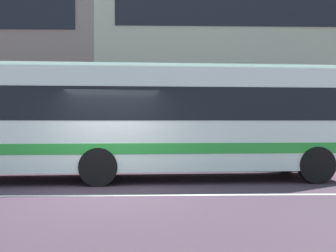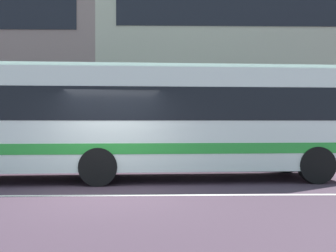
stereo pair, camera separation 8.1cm
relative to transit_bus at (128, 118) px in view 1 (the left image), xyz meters
name	(u,v)px [view 1 (the left image)]	position (x,y,z in m)	size (l,w,h in m)	color
ground_plane	(107,196)	(-0.31, -2.56, -1.78)	(160.00, 160.00, 0.00)	#443340
lane_centre_line	(107,195)	(-0.31, -2.56, -1.78)	(60.00, 0.16, 0.01)	silver
apartment_block_right	(314,42)	(10.26, 12.35, 4.71)	(24.80, 9.68, 12.98)	#B2B49B
transit_bus	(128,118)	(0.00, 0.00, 0.00)	(12.29, 3.18, 3.23)	silver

